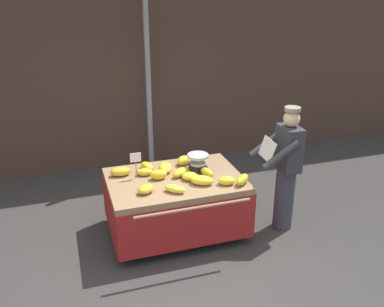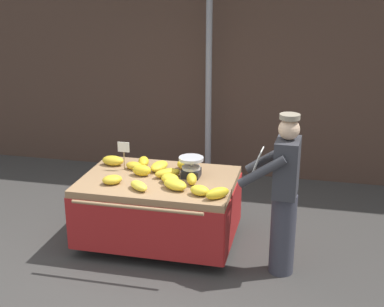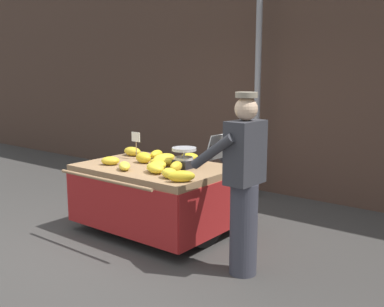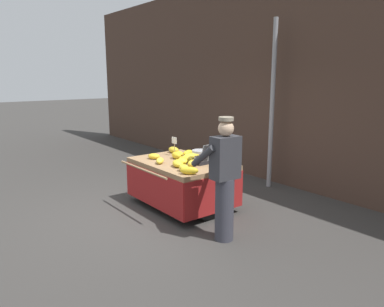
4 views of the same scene
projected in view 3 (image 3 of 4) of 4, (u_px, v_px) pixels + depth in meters
ground_plane at (115, 245)px, 4.97m from camera, size 60.00×60.00×0.00m
back_wall at (262, 53)px, 7.03m from camera, size 16.00×0.24×4.37m
street_pole at (258, 88)px, 6.65m from camera, size 0.09×0.09×3.32m
banana_cart at (155, 183)px, 5.30m from camera, size 1.74×1.41×0.81m
weighing_scale at (184, 158)px, 5.12m from camera, size 0.28×0.28×0.24m
price_sign at (136, 139)px, 5.63m from camera, size 0.14×0.01×0.34m
banana_bunch_0 at (170, 173)px, 4.62m from camera, size 0.24×0.19×0.11m
banana_bunch_1 at (163, 162)px, 5.22m from camera, size 0.32×0.27×0.11m
banana_bunch_2 at (190, 158)px, 5.40m from camera, size 0.27×0.26×0.12m
banana_bunch_3 at (132, 151)px, 5.87m from camera, size 0.27×0.15×0.12m
banana_bunch_4 at (155, 168)px, 4.87m from camera, size 0.33×0.28×0.11m
banana_bunch_5 at (164, 158)px, 5.48m from camera, size 0.22×0.32×0.10m
banana_bunch_6 at (181, 176)px, 4.47m from camera, size 0.28×0.27×0.12m
banana_bunch_7 at (110, 161)px, 5.30m from camera, size 0.27×0.25×0.10m
banana_bunch_8 at (143, 158)px, 5.40m from camera, size 0.22×0.15×0.13m
banana_bunch_9 at (176, 166)px, 4.94m from camera, size 0.17×0.25×0.11m
banana_bunch_10 at (144, 156)px, 5.62m from camera, size 0.24×0.18×0.09m
banana_bunch_11 at (156, 154)px, 5.70m from camera, size 0.19×0.27×0.11m
banana_bunch_12 at (124, 166)px, 5.02m from camera, size 0.28×0.27×0.09m
banana_bunch_13 at (158, 165)px, 5.06m from camera, size 0.26×0.24×0.10m
vendor_person at (243, 184)px, 4.14m from camera, size 0.59×0.53×1.71m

